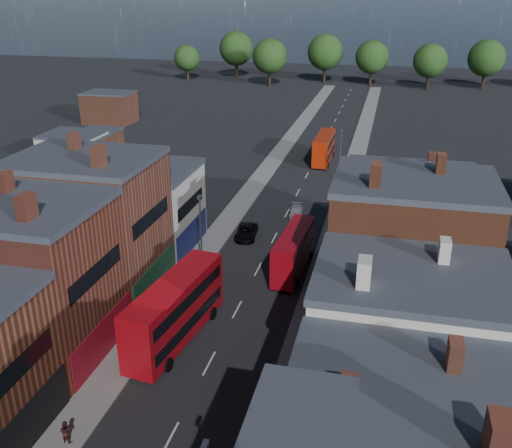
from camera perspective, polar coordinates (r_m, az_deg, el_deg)
The scene contains 10 objects.
pavement_west at distance 74.98m, azimuth -1.47°, elevation 2.12°, with size 3.00×200.00×0.12m, color gray.
pavement_east at distance 72.91m, azimuth 8.46°, elevation 1.26°, with size 3.00×200.00×0.12m, color gray.
lamp_post_2 at distance 55.15m, azimuth -5.55°, elevation -0.53°, with size 0.25×0.70×8.12m.
lamp_post_3 at distance 81.04m, azimuth 8.43°, elevation 6.90°, with size 0.25×0.70×8.12m.
bus_0 at distance 45.81m, azimuth -8.09°, elevation -8.45°, with size 4.29×12.30×5.20m.
bus_1 at distance 56.39m, azimuth 3.78°, elevation -2.65°, with size 2.90×9.84×4.20m.
bus_2 at distance 93.42m, azimuth 6.80°, elevation 7.62°, with size 2.70×10.36×4.47m.
car_2 at distance 64.48m, azimuth -0.97°, elevation -0.80°, with size 2.23×4.84×1.34m, color black.
car_3 at distance 71.00m, azimuth 4.02°, elevation 1.30°, with size 1.58×3.89×1.13m, color #B8B8B8.
ped_1 at distance 39.25m, azimuth -18.52°, elevation -19.08°, with size 0.75×0.41×1.54m, color #451D1B.
Camera 1 is at (11.78, -17.85, 26.22)m, focal length 40.00 mm.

